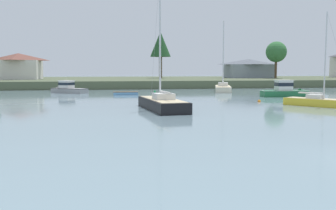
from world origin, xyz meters
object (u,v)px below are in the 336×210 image
(dinghy_skyblue, at_px, (126,94))
(cruiser_green, at_px, (288,93))
(mooring_buoy_green, at_px, (155,92))
(sailboat_cream, at_px, (223,90))
(sailboat_yellow, at_px, (318,104))
(cruiser_grey, at_px, (66,90))
(sailboat_black, at_px, (162,107))
(mooring_buoy_orange, at_px, (259,101))

(dinghy_skyblue, bearing_deg, cruiser_green, -18.40)
(mooring_buoy_green, bearing_deg, dinghy_skyblue, -130.81)
(sailboat_cream, bearing_deg, cruiser_green, -69.30)
(sailboat_yellow, xyz_separation_m, mooring_buoy_green, (-13.11, 26.32, -0.14))
(cruiser_grey, bearing_deg, mooring_buoy_green, -1.96)
(sailboat_cream, relative_size, sailboat_black, 0.93)
(dinghy_skyblue, xyz_separation_m, mooring_buoy_orange, (14.50, -14.50, -0.09))
(cruiser_grey, height_order, mooring_buoy_green, cruiser_grey)
(dinghy_skyblue, bearing_deg, sailboat_cream, 19.45)
(cruiser_green, height_order, cruiser_grey, cruiser_green)
(mooring_buoy_green, xyz_separation_m, mooring_buoy_orange, (9.36, -20.45, -0.00))
(sailboat_black, height_order, mooring_buoy_green, sailboat_black)
(sailboat_black, bearing_deg, sailboat_yellow, 1.35)
(cruiser_green, height_order, mooring_buoy_green, cruiser_green)
(sailboat_black, bearing_deg, dinghy_skyblue, 96.06)
(sailboat_cream, distance_m, mooring_buoy_orange, 20.61)
(sailboat_cream, height_order, dinghy_skyblue, sailboat_cream)
(sailboat_yellow, xyz_separation_m, dinghy_skyblue, (-18.24, 20.37, -0.06))
(cruiser_green, bearing_deg, cruiser_grey, 156.18)
(cruiser_grey, bearing_deg, sailboat_black, -67.26)
(mooring_buoy_orange, bearing_deg, sailboat_cream, 83.33)
(sailboat_black, height_order, mooring_buoy_orange, sailboat_black)
(cruiser_green, distance_m, sailboat_black, 23.86)
(cruiser_grey, bearing_deg, cruiser_green, -23.82)
(sailboat_cream, xyz_separation_m, sailboat_black, (-14.69, -26.71, -0.00))
(dinghy_skyblue, relative_size, mooring_buoy_orange, 9.08)
(sailboat_cream, bearing_deg, sailboat_yellow, -87.07)
(mooring_buoy_green, bearing_deg, sailboat_black, -96.27)
(mooring_buoy_green, bearing_deg, sailboat_yellow, -63.53)
(cruiser_green, distance_m, mooring_buoy_green, 21.36)
(sailboat_cream, distance_m, cruiser_grey, 26.09)
(cruiser_green, relative_size, dinghy_skyblue, 1.95)
(mooring_buoy_orange, bearing_deg, sailboat_yellow, -57.45)
(sailboat_cream, xyz_separation_m, dinghy_skyblue, (-16.89, -5.97, -0.12))
(sailboat_cream, bearing_deg, dinghy_skyblue, -160.55)
(sailboat_cream, bearing_deg, mooring_buoy_orange, -96.67)
(cruiser_green, distance_m, mooring_buoy_orange, 10.35)
(sailboat_cream, distance_m, sailboat_black, 30.49)
(sailboat_black, height_order, dinghy_skyblue, sailboat_black)
(sailboat_black, distance_m, mooring_buoy_orange, 13.79)
(dinghy_skyblue, bearing_deg, cruiser_grey, 144.99)
(cruiser_green, distance_m, sailboat_yellow, 13.59)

